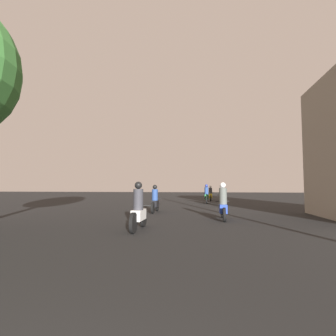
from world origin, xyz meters
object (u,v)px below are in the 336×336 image
object	(u,v)px
motorcycle_white	(139,211)
motorcycle_yellow	(210,195)
motorcycle_black	(155,201)
motorcycle_silver	(222,198)
motorcycle_blue	(223,205)
motorcycle_green	(206,196)

from	to	relation	value
motorcycle_white	motorcycle_yellow	world-z (taller)	motorcycle_white
motorcycle_black	motorcycle_yellow	xyz separation A→B (m)	(3.19, 11.42, -0.01)
motorcycle_silver	motorcycle_blue	bearing A→B (deg)	-88.42
motorcycle_blue	motorcycle_yellow	world-z (taller)	motorcycle_blue
motorcycle_white	motorcycle_black	bearing A→B (deg)	86.35
motorcycle_black	motorcycle_blue	bearing A→B (deg)	-36.76
motorcycle_silver	motorcycle_green	distance (m)	3.13
motorcycle_blue	motorcycle_silver	bearing A→B (deg)	96.73
motorcycle_silver	motorcycle_green	world-z (taller)	motorcycle_green
motorcycle_green	motorcycle_blue	bearing A→B (deg)	-80.96
motorcycle_silver	motorcycle_yellow	xyz separation A→B (m)	(-0.65, 6.51, -0.01)
motorcycle_black	motorcycle_yellow	size ratio (longest dim) A/B	1.00
motorcycle_silver	motorcycle_yellow	distance (m)	6.54
motorcycle_blue	motorcycle_green	bearing A→B (deg)	103.29
motorcycle_white	motorcycle_green	distance (m)	13.72
motorcycle_blue	motorcycle_green	size ratio (longest dim) A/B	0.94
motorcycle_black	motorcycle_green	world-z (taller)	motorcycle_green
motorcycle_green	motorcycle_black	bearing A→B (deg)	-103.95
motorcycle_blue	motorcycle_green	xyz separation A→B (m)	(-0.64, 10.54, -0.00)
motorcycle_blue	motorcycle_black	size ratio (longest dim) A/B	1.03
motorcycle_white	motorcycle_blue	bearing A→B (deg)	36.93
motorcycle_white	motorcycle_green	bearing A→B (deg)	71.39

